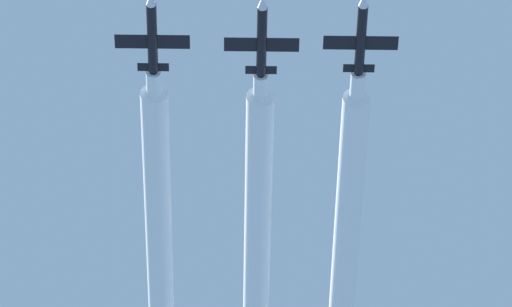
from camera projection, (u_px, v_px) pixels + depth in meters
jet_far_left at (361, 37)px, 192.55m from camera, size 7.41×10.78×2.59m
jet_inner_left at (262, 39)px, 192.43m from camera, size 7.41×10.78×2.59m
jet_center at (152, 36)px, 192.35m from camera, size 7.41×10.78×2.59m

